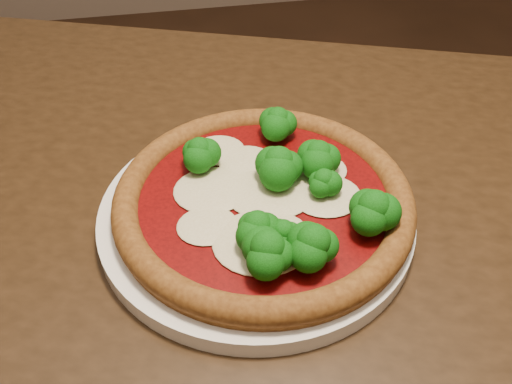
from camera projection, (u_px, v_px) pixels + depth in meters
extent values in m
cube|color=black|center=(324.00, 261.00, 0.56)|extent=(1.49, 1.22, 0.04)
cylinder|color=black|center=(29.00, 211.00, 1.15)|extent=(0.06, 0.06, 0.71)
cylinder|color=white|center=(256.00, 215.00, 0.57)|extent=(0.31, 0.31, 0.02)
cylinder|color=brown|center=(263.00, 204.00, 0.56)|extent=(0.29, 0.29, 0.01)
torus|color=brown|center=(263.00, 199.00, 0.55)|extent=(0.29, 0.29, 0.03)
cylinder|color=#680504|center=(263.00, 198.00, 0.55)|extent=(0.24, 0.24, 0.00)
ellipsoid|color=beige|center=(218.00, 150.00, 0.60)|extent=(0.06, 0.05, 0.00)
ellipsoid|color=beige|center=(326.00, 196.00, 0.55)|extent=(0.07, 0.06, 0.01)
ellipsoid|color=beige|center=(288.00, 175.00, 0.57)|extent=(0.07, 0.06, 0.01)
ellipsoid|color=beige|center=(317.00, 170.00, 0.58)|extent=(0.06, 0.06, 0.00)
ellipsoid|color=beige|center=(270.00, 192.00, 0.56)|extent=(0.09, 0.08, 0.01)
ellipsoid|color=beige|center=(246.00, 161.00, 0.59)|extent=(0.06, 0.05, 0.00)
ellipsoid|color=beige|center=(263.00, 241.00, 0.51)|extent=(0.09, 0.08, 0.01)
ellipsoid|color=beige|center=(212.00, 190.00, 0.56)|extent=(0.08, 0.07, 0.01)
ellipsoid|color=beige|center=(207.00, 226.00, 0.52)|extent=(0.06, 0.05, 0.00)
ellipsoid|color=#127412|center=(319.00, 156.00, 0.56)|extent=(0.05, 0.05, 0.04)
ellipsoid|color=#127412|center=(313.00, 243.00, 0.47)|extent=(0.05, 0.05, 0.04)
ellipsoid|color=#127412|center=(279.00, 164.00, 0.55)|extent=(0.05, 0.05, 0.04)
ellipsoid|color=#127412|center=(257.00, 227.00, 0.49)|extent=(0.05, 0.05, 0.04)
ellipsoid|color=#127412|center=(374.00, 209.00, 0.50)|extent=(0.05, 0.05, 0.04)
ellipsoid|color=#127412|center=(267.00, 250.00, 0.47)|extent=(0.05, 0.05, 0.04)
ellipsoid|color=#127412|center=(200.00, 151.00, 0.57)|extent=(0.04, 0.04, 0.04)
ellipsoid|color=#127412|center=(283.00, 232.00, 0.49)|extent=(0.03, 0.03, 0.03)
ellipsoid|color=#127412|center=(324.00, 181.00, 0.54)|extent=(0.04, 0.04, 0.03)
ellipsoid|color=#127412|center=(278.00, 121.00, 0.61)|extent=(0.04, 0.04, 0.04)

